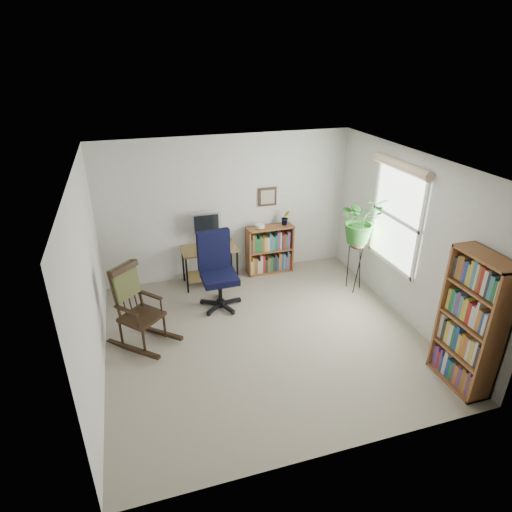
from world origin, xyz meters
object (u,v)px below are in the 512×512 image
object	(u,v)px
office_chair	(219,272)
tall_bookshelf	(471,323)
rocking_chair	(140,307)
low_bookshelf	(270,249)
desk	(210,266)

from	to	relation	value
office_chair	tall_bookshelf	distance (m)	3.38
office_chair	rocking_chair	size ratio (longest dim) A/B	1.05
tall_bookshelf	rocking_chair	bearing A→B (deg)	152.09
office_chair	low_bookshelf	xyz separation A→B (m)	(1.09, 0.89, -0.17)
tall_bookshelf	office_chair	bearing A→B (deg)	133.60
rocking_chair	low_bookshelf	xyz separation A→B (m)	(2.27, 1.47, -0.14)
low_bookshelf	tall_bookshelf	distance (m)	3.57
desk	office_chair	size ratio (longest dim) A/B	0.76
office_chair	rocking_chair	xyz separation A→B (m)	(-1.18, -0.58, -0.03)
low_bookshelf	tall_bookshelf	world-z (taller)	tall_bookshelf
low_bookshelf	rocking_chair	bearing A→B (deg)	-147.10
tall_bookshelf	desk	bearing A→B (deg)	125.93
rocking_chair	tall_bookshelf	size ratio (longest dim) A/B	0.68
desk	office_chair	bearing A→B (deg)	-90.10
rocking_chair	low_bookshelf	distance (m)	2.71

